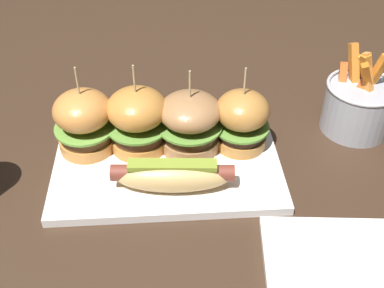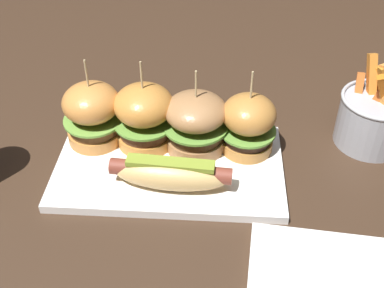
{
  "view_description": "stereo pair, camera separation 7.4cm",
  "coord_description": "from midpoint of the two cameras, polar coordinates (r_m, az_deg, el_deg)",
  "views": [
    {
      "loc": [
        -0.0,
        -0.57,
        0.52
      ],
      "look_at": [
        0.04,
        0.0,
        0.05
      ],
      "focal_mm": 46.04,
      "sensor_mm": 36.0,
      "label": 1
    },
    {
      "loc": [
        0.07,
        -0.57,
        0.52
      ],
      "look_at": [
        0.04,
        0.0,
        0.05
      ],
      "focal_mm": 46.04,
      "sensor_mm": 36.0,
      "label": 2
    }
  ],
  "objects": [
    {
      "name": "fries_bucket",
      "position": [
        0.87,
        16.66,
        4.28
      ],
      "size": [
        0.12,
        0.12,
        0.14
      ],
      "color": "#A8AAB2",
      "rests_on": "ground"
    },
    {
      "name": "slider_center_left",
      "position": [
        0.77,
        -8.81,
        2.76
      ],
      "size": [
        0.1,
        0.1,
        0.15
      ],
      "color": "#C58037",
      "rests_on": "platter_main"
    },
    {
      "name": "slider_center_right",
      "position": [
        0.76,
        -2.74,
        2.46
      ],
      "size": [
        0.1,
        0.1,
        0.14
      ],
      "color": "#A27246",
      "rests_on": "platter_main"
    },
    {
      "name": "hot_dog",
      "position": [
        0.71,
        -4.97,
        -3.67
      ],
      "size": [
        0.18,
        0.07,
        0.05
      ],
      "color": "tan",
      "rests_on": "platter_main"
    },
    {
      "name": "side_plate",
      "position": [
        0.64,
        15.54,
        -15.9
      ],
      "size": [
        0.24,
        0.24,
        0.01
      ],
      "primitive_type": "cube",
      "rotation": [
        0.0,
        0.0,
        -0.09
      ],
      "color": "white",
      "rests_on": "ground"
    },
    {
      "name": "slider_far_left",
      "position": [
        0.79,
        -14.81,
        2.51
      ],
      "size": [
        0.1,
        0.1,
        0.15
      ],
      "color": "#CC843E",
      "rests_on": "platter_main"
    },
    {
      "name": "slider_far_right",
      "position": [
        0.77,
        3.33,
        2.76
      ],
      "size": [
        0.09,
        0.09,
        0.14
      ],
      "color": "#BA7B38",
      "rests_on": "platter_main"
    },
    {
      "name": "ground_plane",
      "position": [
        0.77,
        -5.34,
        -3.33
      ],
      "size": [
        3.0,
        3.0,
        0.0
      ],
      "primitive_type": "plane",
      "color": "#382619"
    },
    {
      "name": "platter_main",
      "position": [
        0.77,
        -5.37,
        -2.95
      ],
      "size": [
        0.35,
        0.21,
        0.01
      ],
      "primitive_type": "cube",
      "color": "white",
      "rests_on": "ground"
    }
  ]
}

